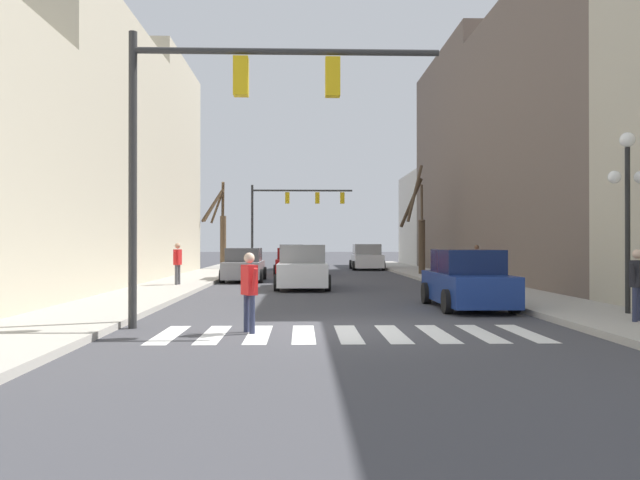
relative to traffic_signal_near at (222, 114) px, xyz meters
name	(u,v)px	position (x,y,z in m)	size (l,w,h in m)	color
ground_plane	(346,330)	(2.67, -0.31, -4.63)	(240.00, 240.00, 0.00)	#424247
sidewalk_left	(49,327)	(-3.55, -0.31, -4.56)	(2.78, 90.00, 0.15)	#ADA89E
sidewalk_right	(634,325)	(8.88, -0.31, -4.56)	(2.78, 90.00, 0.15)	#ADA89E
building_row_left	(67,160)	(-7.94, 12.44, 0.65)	(6.00, 34.06, 12.34)	#BCB299
building_row_right	(535,161)	(13.27, 16.89, 1.26)	(6.00, 47.29, 13.73)	#BCB299
crosswalk_stripes	(348,334)	(2.67, -0.97, -4.63)	(7.65, 2.60, 0.01)	white
traffic_signal_near	(222,114)	(0.00, 0.00, 0.00)	(6.72, 0.28, 6.39)	#2D2D2D
traffic_signal_far	(290,206)	(0.90, 32.63, -0.04)	(7.50, 0.28, 6.15)	#2D2D2D
street_lamp_right_corner	(628,185)	(9.56, 1.22, -1.41)	(0.95, 0.36, 4.35)	black
car_parked_left_mid	(293,262)	(1.23, 22.77, -3.90)	(2.12, 4.44, 1.57)	red
car_parked_left_near	(367,258)	(6.27, 29.65, -3.81)	(2.20, 4.15, 1.77)	white
car_at_intersection	(302,268)	(1.76, 11.74, -3.81)	(2.17, 4.78, 1.77)	white
car_driving_away_lane	(292,258)	(1.05, 30.27, -3.82)	(2.03, 4.24, 1.75)	black
car_parked_right_near	(244,266)	(-1.04, 16.66, -3.88)	(1.98, 4.57, 1.60)	gray
car_parked_right_mid	(467,281)	(6.38, 3.91, -3.86)	(1.97, 4.41, 1.65)	navy
pedestrian_on_left_sidewalk	(477,259)	(9.63, 14.35, -3.53)	(0.68, 0.33, 1.61)	#7A705B
pedestrian_crossing_street	(249,285)	(0.66, -0.75, -3.66)	(0.42, 0.66, 1.64)	#282D47
pedestrian_near_right_corner	(178,260)	(-3.31, 12.01, -3.48)	(0.29, 0.73, 1.69)	#4C4C51
pedestrian_waiting_at_curb	(637,279)	(8.96, -0.30, -3.57)	(0.57, 0.48, 1.55)	#282D47
street_tree_left_near	(221,228)	(-3.69, 28.55, -1.79)	(1.84, 2.22, 5.84)	brown
street_tree_right_mid	(419,228)	(8.24, 20.84, -1.98)	(1.19, 2.74, 6.02)	#473828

